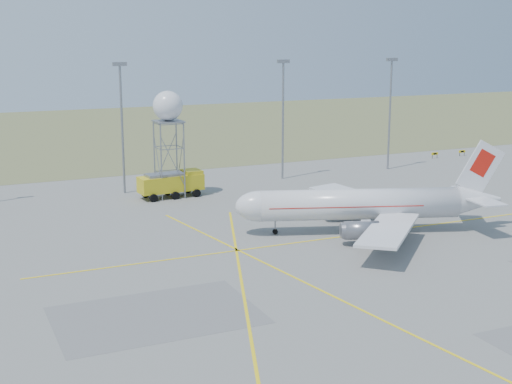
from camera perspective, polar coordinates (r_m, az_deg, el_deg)
name	(u,v)px	position (r m, az deg, el deg)	size (l,w,h in m)	color
ground	(444,340)	(61.75, 14.80, -11.40)	(400.00, 400.00, 0.00)	gray
grass_strip	(92,133)	(188.50, -13.01, 4.66)	(400.00, 120.00, 0.03)	#5D6C3B
mast_b	(122,117)	(113.15, -10.69, 5.91)	(2.20, 0.50, 20.50)	gray
mast_c	(283,109)	(122.78, 2.17, 6.61)	(2.20, 0.50, 20.50)	gray
mast_d	(390,104)	(134.02, 10.68, 6.90)	(2.20, 0.50, 20.50)	gray
taxi_sign_near	(435,154)	(149.48, 14.11, 2.97)	(1.60, 0.17, 1.20)	black
taxi_sign_far	(462,152)	(153.89, 16.16, 3.12)	(1.60, 0.17, 1.20)	black
airliner_main	(364,205)	(90.94, 8.61, -1.02)	(33.44, 31.50, 11.68)	silver
radar_tower	(169,138)	(109.43, -7.00, 4.29)	(4.52, 4.52, 16.37)	gray
fire_truck	(173,185)	(110.67, -6.69, 0.57)	(10.19, 4.63, 3.98)	gold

